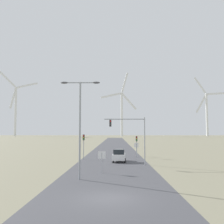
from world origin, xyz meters
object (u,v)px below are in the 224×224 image
at_px(stop_sign_far, 136,147).
at_px(wind_turbine_left, 122,109).
at_px(stop_sign_near, 102,158).
at_px(wind_turbine_center, 207,110).
at_px(traffic_light_post_near_right, 137,142).
at_px(traffic_light_post_near_left, 84,141).
at_px(traffic_light_mast_overhead, 131,130).
at_px(wind_turbine_far_left, 16,106).
at_px(car_approaching, 119,155).
at_px(streetlamp, 80,116).

relative_size(stop_sign_far, wind_turbine_left, 0.04).
distance_m(stop_sign_near, wind_turbine_center, 249.41).
relative_size(traffic_light_post_near_right, wind_turbine_center, 0.06).
height_order(stop_sign_far, traffic_light_post_near_right, traffic_light_post_near_right).
bearing_deg(wind_turbine_left, traffic_light_post_near_left, -92.96).
height_order(traffic_light_mast_overhead, wind_turbine_far_left, wind_turbine_far_left).
bearing_deg(wind_turbine_left, traffic_light_post_near_right, -90.66).
xyz_separation_m(traffic_light_post_near_left, car_approaching, (5.55, -2.69, -1.99)).
xyz_separation_m(stop_sign_far, traffic_light_mast_overhead, (-1.74, -12.75, 2.92)).
relative_size(wind_turbine_far_left, wind_turbine_center, 1.06).
distance_m(stop_sign_far, car_approaching, 9.51).
bearing_deg(wind_turbine_far_left, traffic_light_post_near_left, -66.34).
bearing_deg(traffic_light_mast_overhead, traffic_light_post_near_left, 137.26).
bearing_deg(car_approaching, wind_turbine_center, 67.85).
relative_size(stop_sign_near, traffic_light_mast_overhead, 0.37).
distance_m(stop_sign_far, wind_turbine_far_left, 230.55).
xyz_separation_m(streetlamp, wind_turbine_left, (9.36, 231.10, 20.84)).
height_order(stop_sign_near, traffic_light_mast_overhead, traffic_light_mast_overhead).
relative_size(stop_sign_near, traffic_light_post_near_right, 0.64).
height_order(streetlamp, wind_turbine_left, wind_turbine_left).
relative_size(stop_sign_far, car_approaching, 0.57).
bearing_deg(car_approaching, traffic_light_mast_overhead, -68.52).
distance_m(streetlamp, car_approaching, 15.65).
height_order(stop_sign_near, wind_turbine_center, wind_turbine_center).
xyz_separation_m(stop_sign_near, car_approaching, (1.97, 10.58, -0.71)).
xyz_separation_m(traffic_light_post_near_right, traffic_light_mast_overhead, (-1.60, -10.13, 1.89)).
relative_size(traffic_light_mast_overhead, wind_turbine_left, 0.10).
relative_size(wind_turbine_left, wind_turbine_center, 1.06).
bearing_deg(wind_turbine_center, car_approaching, -112.15).
distance_m(wind_turbine_left, wind_turbine_center, 84.16).
bearing_deg(traffic_light_mast_overhead, stop_sign_near, -117.25).
distance_m(stop_sign_far, wind_turbine_left, 209.36).
relative_size(traffic_light_post_near_right, car_approaching, 0.87).
xyz_separation_m(streetlamp, traffic_light_mast_overhead, (5.34, 10.51, -1.28)).
distance_m(stop_sign_near, traffic_light_post_near_left, 13.80).
relative_size(traffic_light_mast_overhead, wind_turbine_center, 0.11).
xyz_separation_m(stop_sign_near, traffic_light_post_near_left, (-3.58, 13.27, 1.27)).
relative_size(wind_turbine_far_left, wind_turbine_left, 1.00).
xyz_separation_m(traffic_light_post_near_right, wind_turbine_center, (86.51, 213.81, 23.46)).
relative_size(traffic_light_post_near_left, car_approaching, 0.95).
distance_m(car_approaching, wind_turbine_far_left, 237.24).
xyz_separation_m(traffic_light_mast_overhead, wind_turbine_far_left, (-99.69, 217.91, 24.92)).
bearing_deg(stop_sign_near, traffic_light_mast_overhead, 62.75).
distance_m(stop_sign_near, stop_sign_far, 20.18).
bearing_deg(streetlamp, car_approaching, 75.04).
relative_size(traffic_light_post_near_left, traffic_light_post_near_right, 1.09).
bearing_deg(streetlamp, traffic_light_mast_overhead, 63.06).
height_order(streetlamp, stop_sign_near, streetlamp).
bearing_deg(car_approaching, traffic_light_post_near_left, 154.15).
xyz_separation_m(wind_turbine_far_left, wind_turbine_left, (103.71, 2.68, -2.81)).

